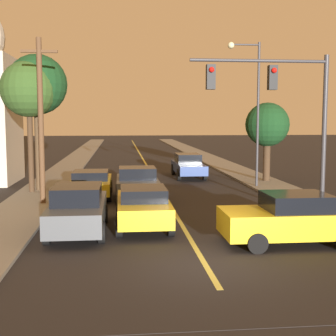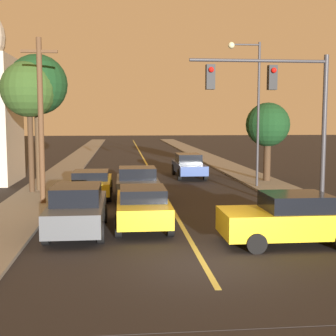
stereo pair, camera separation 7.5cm
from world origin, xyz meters
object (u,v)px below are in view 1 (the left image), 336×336
object	(u,v)px
car_near_lane_second	(137,184)
car_near_lane_front	(143,206)
car_outer_lane_second	(91,183)
tree_left_far	(29,90)
traffic_signal_mast	(282,101)
streetlamp_right	(251,96)
utility_pole_left	(41,118)
car_far_oncoming	(188,165)
car_crossing_right	(292,219)
tree_left_near	(37,86)
car_outer_lane_front	(78,209)
tree_right_near	(267,125)

from	to	relation	value
car_near_lane_second	car_near_lane_front	bearing A→B (deg)	-90.00
car_outer_lane_second	tree_left_far	xyz separation A→B (m)	(-3.15, 1.48, 4.65)
car_near_lane_front	traffic_signal_mast	bearing A→B (deg)	6.67
streetlamp_right	utility_pole_left	size ratio (longest dim) A/B	1.09
car_near_lane_second	car_far_oncoming	world-z (taller)	car_near_lane_second
car_crossing_right	car_near_lane_second	bearing A→B (deg)	28.42
tree_left_far	car_near_lane_front	bearing A→B (deg)	-56.75
car_near_lane_front	tree_left_near	world-z (taller)	tree_left_near
traffic_signal_mast	car_near_lane_front	bearing A→B (deg)	-173.33
car_near_lane_front	car_outer_lane_front	world-z (taller)	car_outer_lane_front
car_near_lane_second	car_crossing_right	xyz separation A→B (m)	(4.48, -8.28, -0.01)
car_far_oncoming	car_crossing_right	distance (m)	17.00
car_outer_lane_front	car_near_lane_second	bearing A→B (deg)	69.99
tree_right_near	utility_pole_left	bearing A→B (deg)	-152.45
car_far_oncoming	car_crossing_right	bearing A→B (deg)	92.54
streetlamp_right	tree_left_far	world-z (taller)	streetlamp_right
car_crossing_right	car_outer_lane_second	bearing A→B (deg)	35.44
traffic_signal_mast	tree_right_near	bearing A→B (deg)	74.74
car_outer_lane_second	tree_right_near	size ratio (longest dim) A/B	0.92
car_near_lane_second	tree_left_near	distance (m)	7.68
utility_pole_left	streetlamp_right	bearing A→B (deg)	21.84
car_near_lane_front	car_crossing_right	world-z (taller)	car_crossing_right
car_near_lane_second	traffic_signal_mast	bearing A→B (deg)	-43.53
car_near_lane_front	streetlamp_right	world-z (taller)	streetlamp_right
utility_pole_left	tree_right_near	size ratio (longest dim) A/B	1.53
car_near_lane_second	car_outer_lane_second	size ratio (longest dim) A/B	0.87
car_outer_lane_second	utility_pole_left	distance (m)	4.29
streetlamp_right	car_crossing_right	bearing A→B (deg)	-99.70
car_far_oncoming	tree_left_far	bearing A→B (deg)	33.49
car_far_oncoming	utility_pole_left	xyz separation A→B (m)	(-8.01, -9.51, 3.12)
car_far_oncoming	utility_pole_left	distance (m)	12.81
streetlamp_right	tree_left_far	distance (m)	11.93
car_outer_lane_second	utility_pole_left	xyz separation A→B (m)	(-2.03, -1.98, 3.21)
car_outer_lane_front	utility_pole_left	distance (m)	6.51
tree_left_far	utility_pole_left	bearing A→B (deg)	-72.02
car_near_lane_second	car_outer_lane_second	bearing A→B (deg)	152.46
car_far_oncoming	car_crossing_right	world-z (taller)	car_crossing_right
tree_right_near	tree_left_far	bearing A→B (deg)	-167.45
car_near_lane_front	streetlamp_right	xyz separation A→B (m)	(6.50, 9.10, 4.36)
streetlamp_right	utility_pole_left	xyz separation A→B (m)	(-10.78, -4.32, -1.22)
car_near_lane_second	car_crossing_right	distance (m)	9.42
car_near_lane_second	tree_left_far	size ratio (longest dim) A/B	0.57
car_outer_lane_front	utility_pole_left	xyz separation A→B (m)	(-2.03, 5.36, 3.09)
streetlamp_right	tree_left_near	distance (m)	11.59
car_outer_lane_second	utility_pole_left	bearing A→B (deg)	-135.66
car_far_oncoming	streetlamp_right	distance (m)	7.31
tree_left_near	car_near_lane_second	bearing A→B (deg)	-32.22
traffic_signal_mast	tree_left_far	distance (m)	13.12
car_near_lane_second	tree_right_near	world-z (taller)	tree_right_near
car_near_lane_second	tree_right_near	size ratio (longest dim) A/B	0.81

